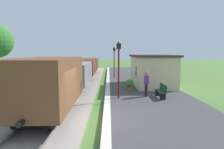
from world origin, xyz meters
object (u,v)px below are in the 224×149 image
Objects in this scene: person_waiting at (146,83)px; potted_planter at (129,85)px; bench_near_hut at (161,91)px; lamp_post_near at (119,59)px; freight_train at (79,71)px; lamp_post_far at (114,56)px; bench_down_platform at (138,74)px; station_hut at (152,70)px.

person_waiting is 2.18m from potted_planter.
lamp_post_near is (-2.85, -0.03, 2.08)m from bench_near_hut.
lamp_post_near reaches higher than bench_near_hut.
freight_train is 7.03× the size of lamp_post_far.
potted_planter is (-1.87, -7.65, 0.00)m from bench_down_platform.
freight_train is at bearing -128.61° from lamp_post_far.
lamp_post_far is (0.00, 10.37, 0.00)m from lamp_post_near.
bench_near_hut is 0.41× the size of lamp_post_near.
bench_down_platform is (-0.42, 5.13, -0.93)m from station_hut.
station_hut is 1.57× the size of lamp_post_near.
freight_train is 5.82m from lamp_post_far.
lamp_post_near reaches higher than potted_planter.
lamp_post_near is (-2.85, -9.98, 2.08)m from bench_down_platform.
person_waiting is (-1.36, -4.43, -0.47)m from station_hut.
lamp_post_near is (-0.97, -2.33, 2.08)m from potted_planter.
station_hut is 4.66m from person_waiting.
bench_down_platform is 9.62m from person_waiting.
person_waiting is at bearing -79.16° from lamp_post_far.
freight_train is at bearing 120.72° from lamp_post_near.
station_hut is 6.52m from lamp_post_far.
bench_down_platform is (0.00, 9.95, 0.00)m from bench_near_hut.
potted_planter is at bearing -83.10° from lamp_post_far.
person_waiting is (-0.94, 0.39, 0.46)m from bench_near_hut.
bench_near_hut is (-0.42, -4.82, -0.93)m from station_hut.
bench_down_platform is at bearing 76.24° from potted_planter.
station_hut is 6.33× the size of potted_planter.
person_waiting is 2.54m from lamp_post_near.
person_waiting is 0.46× the size of lamp_post_near.
freight_train is 8.74m from bench_near_hut.
station_hut reaches higher than bench_down_platform.
lamp_post_far is at bearing 51.39° from freight_train.
bench_down_platform is at bearing -101.80° from person_waiting.
potted_planter is (-2.29, -2.52, -0.93)m from station_hut.
lamp_post_near is at bearing -123.97° from station_hut.
freight_train reaches higher than potted_planter.
freight_train is 7.59m from bench_down_platform.
lamp_post_near is 1.00× the size of lamp_post_far.
bench_near_hut is 3.53m from lamp_post_near.
freight_train is 17.33× the size of bench_down_platform.
bench_near_hut is at bearing 151.35° from person_waiting.
lamp_post_far is at bearing 90.00° from lamp_post_near.
lamp_post_far is (-3.26, 5.53, 1.15)m from station_hut.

